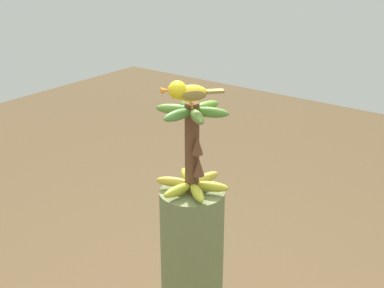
% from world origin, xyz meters
% --- Properties ---
extents(banana_bunch, '(0.24, 0.24, 0.30)m').
position_xyz_m(banana_bunch, '(0.00, 0.00, 1.08)').
color(banana_bunch, brown).
rests_on(banana_bunch, banana_tree).
extents(perched_bird, '(0.15, 0.14, 0.08)m').
position_xyz_m(perched_bird, '(0.05, 0.02, 1.28)').
color(perched_bird, '#C68933').
rests_on(perched_bird, banana_bunch).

